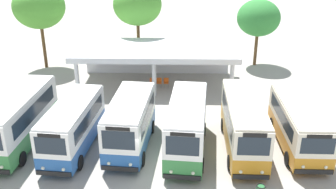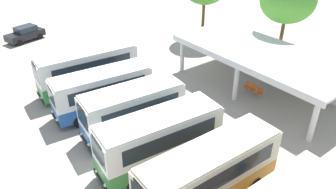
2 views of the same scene
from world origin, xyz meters
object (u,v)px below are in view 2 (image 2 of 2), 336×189
Objects in this scene: city_bus_fifth_blue at (209,173)px; parked_car_flank at (25,33)px; city_bus_fourth_amber at (160,139)px; waiting_chair_middle_seat at (259,92)px; city_bus_second_in_row at (102,91)px; waiting_chair_second_from_end at (253,89)px; city_bus_nearest_orange at (88,69)px; city_bus_middle_cream at (133,110)px; waiting_chair_end_by_column at (247,86)px.

city_bus_fifth_blue is 29.02m from parked_car_flank.
city_bus_fourth_amber is 8.52× the size of waiting_chair_middle_seat.
city_bus_second_in_row is at bearing 0.40° from parked_car_flank.
waiting_chair_second_from_end is (23.28, 10.72, -0.30)m from parked_car_flank.
waiting_chair_middle_seat is (-5.10, 10.30, -1.32)m from city_bus_fifth_blue.
city_bus_fourth_amber is (10.66, -0.72, -0.00)m from city_bus_nearest_orange.
waiting_chair_end_by_column is (0.77, 10.24, -1.30)m from city_bus_middle_cream.
city_bus_second_in_row is 0.92× the size of city_bus_fifth_blue.
waiting_chair_second_from_end is 0.62m from waiting_chair_middle_seat.
city_bus_middle_cream is 10.52m from waiting_chair_middle_seat.
city_bus_fifth_blue is at bearing -63.66° from waiting_chair_middle_seat.
waiting_chair_second_from_end is at bearing 101.41° from city_bus_fourth_amber.
city_bus_fifth_blue is at bearing 1.57° from city_bus_second_in_row.
waiting_chair_middle_seat is (23.90, 10.72, -0.30)m from parked_car_flank.
city_bus_second_in_row is 11.75m from waiting_chair_second_from_end.
parked_car_flank is at bearing -178.76° from city_bus_middle_cream.
waiting_chair_end_by_column is 1.00× the size of waiting_chair_second_from_end.
city_bus_middle_cream is (7.11, -0.25, -0.06)m from city_bus_nearest_orange.
city_bus_middle_cream is 7.86× the size of waiting_chair_end_by_column.
city_bus_fourth_amber is at bearing 0.01° from parked_car_flank.
city_bus_second_in_row is 10.67m from city_bus_fifth_blue.
city_bus_nearest_orange is 1.12× the size of city_bus_second_in_row.
waiting_chair_middle_seat is at bearing 24.16° from parked_car_flank.
city_bus_nearest_orange is at bearing -130.36° from waiting_chair_second_from_end.
waiting_chair_second_from_end is (4.95, 10.59, -1.22)m from city_bus_second_in_row.
city_bus_second_in_row is 7.11m from city_bus_fourth_amber.
waiting_chair_second_from_end is at bearing 64.97° from city_bus_second_in_row.
parked_car_flank is (-18.33, -0.13, -0.91)m from city_bus_second_in_row.
city_bus_nearest_orange is 1.09× the size of city_bus_fourth_amber.
city_bus_nearest_orange is at bearing 2.79° from parked_car_flank.
city_bus_fourth_amber is 25.46m from parked_car_flank.
waiting_chair_second_from_end is (0.62, 0.01, 0.00)m from waiting_chair_end_by_column.
city_bus_fourth_amber reaches higher than parked_car_flank.
parked_car_flank is at bearing -179.17° from city_bus_fifth_blue.
parked_car_flank is at bearing -155.27° from waiting_chair_second_from_end.
city_bus_middle_cream is 7.86× the size of waiting_chair_middle_seat.
parked_car_flank is 5.11× the size of waiting_chair_second_from_end.
city_bus_fourth_amber is 10.91m from waiting_chair_middle_seat.
city_bus_middle_cream is 7.86× the size of waiting_chair_second_from_end.
city_bus_second_in_row is 18.36m from parked_car_flank.
waiting_chair_second_from_end is at bearing 1.04° from waiting_chair_end_by_column.
city_bus_fifth_blue reaches higher than waiting_chair_middle_seat.
waiting_chair_end_by_column is 0.62m from waiting_chair_second_from_end.
city_bus_middle_cream is at bearing -1.98° from city_bus_nearest_orange.
city_bus_fourth_amber reaches higher than waiting_chair_second_from_end.
city_bus_nearest_orange is 1.19× the size of city_bus_middle_cream.
waiting_chair_middle_seat is at bearing 78.90° from city_bus_middle_cream.
city_bus_fifth_blue is (10.66, 0.29, 0.10)m from city_bus_second_in_row.
city_bus_nearest_orange is at bearing 170.54° from city_bus_second_in_row.
waiting_chair_second_from_end is (1.39, 10.25, -1.30)m from city_bus_middle_cream.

